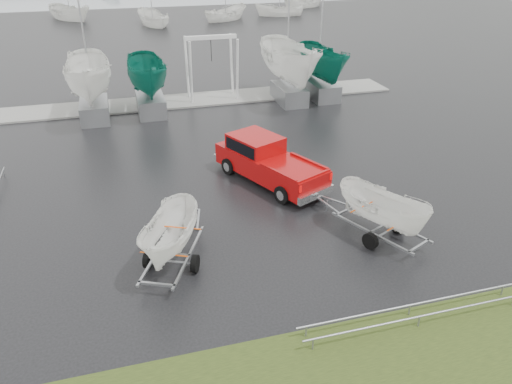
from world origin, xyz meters
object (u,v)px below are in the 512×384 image
pickup_truck (266,159)px  trailer_hitched (387,180)px  boat_hoist (211,59)px  trailer_parked (168,204)px

pickup_truck → trailer_hitched: bearing=-90.0°
trailer_hitched → boat_hoist: 18.48m
boat_hoist → trailer_parked: bearing=-105.6°
boat_hoist → pickup_truck: bearing=-90.8°
pickup_truck → trailer_parked: size_ratio=1.39×
pickup_truck → trailer_parked: (-4.84, -5.41, 1.35)m
trailer_parked → trailer_hitched: bearing=22.2°
pickup_truck → trailer_hitched: 6.47m
trailer_hitched → boat_hoist: size_ratio=1.04×
trailer_parked → boat_hoist: 18.65m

